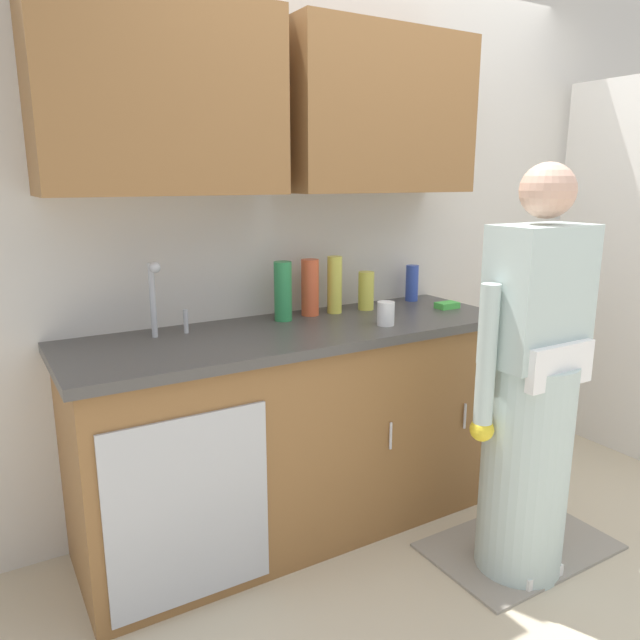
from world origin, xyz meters
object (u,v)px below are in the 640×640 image
bottle_water_tall (366,291)px  sponge (447,305)px  person_at_sink (530,409)px  bottle_dish_liquid (412,283)px  sink (176,348)px  bottle_water_short (335,285)px  cup_by_sink (386,313)px  bottle_soap (283,291)px  bottle_cleaner_spray (310,288)px

bottle_water_tall → sponge: bottle_water_tall is taller
person_at_sink → bottle_dish_liquid: 1.02m
sink → bottle_water_short: sink is taller
bottle_dish_liquid → bottle_water_tall: (-0.33, -0.06, 0.00)m
person_at_sink → cup_by_sink: size_ratio=15.71×
bottle_soap → bottle_cleaner_spray: (0.16, 0.03, -0.00)m
sink → bottle_water_short: bearing=10.9°
bottle_soap → sponge: bearing=-12.7°
bottle_water_tall → cup_by_sink: bottle_water_tall is taller
bottle_dish_liquid → bottle_water_tall: size_ratio=1.00×
person_at_sink → bottle_water_tall: (-0.16, 0.88, 0.34)m
person_at_sink → bottle_water_short: (-0.33, 0.90, 0.38)m
sink → bottle_soap: (0.54, 0.14, 0.15)m
sink → cup_by_sink: sink is taller
sink → bottle_dish_liquid: sink is taller
bottle_cleaner_spray → bottle_water_tall: size_ratio=1.41×
bottle_soap → bottle_dish_liquid: (0.78, 0.06, -0.04)m
bottle_water_tall → cup_by_sink: (-0.11, -0.31, -0.04)m
bottle_dish_liquid → sink: bearing=-171.4°
person_at_sink → bottle_soap: size_ratio=6.10×
bottle_water_tall → sponge: 0.41m
sponge → cup_by_sink: bearing=-165.0°
person_at_sink → bottle_water_tall: size_ratio=8.73×
bottle_water_short → sponge: size_ratio=2.45×
bottle_water_short → bottle_water_tall: bottle_water_short is taller
bottle_soap → cup_by_sink: 0.47m
person_at_sink → bottle_dish_liquid: (0.17, 0.94, 0.34)m
bottle_dish_liquid → bottle_cleaner_spray: bottle_cleaner_spray is taller
bottle_cleaner_spray → person_at_sink: bearing=-63.5°
person_at_sink → sponge: bearing=74.2°
bottle_soap → bottle_cleaner_spray: bottle_soap is taller
sink → bottle_dish_liquid: 1.34m
sink → bottle_water_short: (0.82, 0.16, 0.15)m
bottle_soap → cup_by_sink: bearing=-42.2°
sink → bottle_water_tall: size_ratio=2.70×
sink → bottle_water_tall: sink is taller
person_at_sink → bottle_cleaner_spray: person_at_sink is taller
bottle_water_short → cup_by_sink: 0.34m
person_at_sink → cup_by_sink: bearing=115.3°
bottle_water_tall → cup_by_sink: 0.33m
bottle_dish_liquid → sponge: (0.03, -0.24, -0.08)m
person_at_sink → bottle_cleaner_spray: 1.09m
person_at_sink → sink: bearing=147.3°
bottle_dish_liquid → bottle_cleaner_spray: size_ratio=0.71×
person_at_sink → bottle_soap: bearing=124.7°
sponge → person_at_sink: bearing=-105.8°
bottle_cleaner_spray → cup_by_sink: bottle_cleaner_spray is taller
person_at_sink → bottle_water_short: 1.03m
bottle_water_short → bottle_water_tall: 0.18m
bottle_cleaner_spray → cup_by_sink: 0.39m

